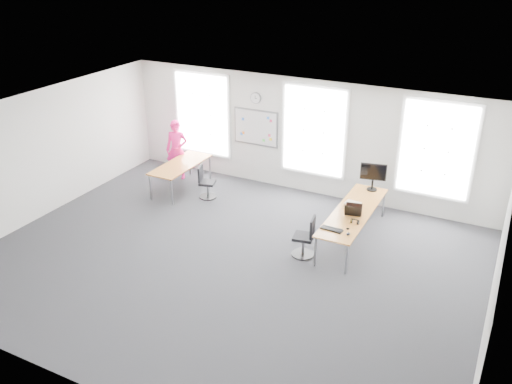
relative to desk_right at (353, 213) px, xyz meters
The scene contains 23 objects.
floor 2.95m from the desk_right, 134.62° to the right, with size 10.00×10.00×0.00m, color #2B2B30.
ceiling 3.70m from the desk_right, 134.62° to the right, with size 10.00×10.00×0.00m, color silver.
wall_back 2.93m from the desk_right, 135.87° to the left, with size 10.00×10.00×0.00m, color silver.
wall_front 6.43m from the desk_right, 108.45° to the right, with size 10.00×10.00×0.00m, color silver.
wall_left 7.36m from the desk_right, 163.76° to the right, with size 10.00×10.00×0.00m, color silver.
wall_right 3.71m from the desk_right, 34.41° to the right, with size 10.00×10.00×0.00m, color silver.
window_left 5.47m from the desk_right, 158.99° to the left, with size 1.60×0.06×2.20m, color white.
window_mid 2.78m from the desk_right, 131.71° to the left, with size 1.60×0.06×2.20m, color white.
window_right 2.54m from the desk_right, 56.33° to the left, with size 1.60×0.06×2.20m, color white.
desk_right is the anchor object (origin of this frame).
desk_left 4.94m from the desk_right, behind, with size 0.78×1.95×0.71m.
chair_right 1.30m from the desk_right, 121.13° to the right, with size 0.48×0.48×0.90m.
chair_left 4.08m from the desk_right, behind, with size 0.48×0.48×0.85m.
person 5.55m from the desk_right, 167.83° to the left, with size 0.61×0.40×1.66m, color #F11B7A.
whiteboard 3.98m from the desk_right, 150.22° to the left, with size 1.20×0.03×0.90m, color silver.
wall_clock 4.23m from the desk_right, 150.22° to the left, with size 0.30×0.30×0.04m, color gray.
keyboard 1.04m from the desk_right, 97.52° to the right, with size 0.46×0.16×0.02m, color black.
mouse 1.10m from the desk_right, 77.79° to the right, with size 0.07×0.12×0.04m, color black.
lens_cap 0.86m from the desk_right, 80.08° to the right, with size 0.07×0.07×0.01m, color black.
headphones 0.60m from the desk_right, 70.68° to the right, with size 0.18×0.10×0.11m.
laptop_sleeve 0.31m from the desk_right, 75.87° to the right, with size 0.35×0.24×0.28m.
paper_stack 0.20m from the desk_right, 115.70° to the left, with size 0.32×0.24×0.11m, color beige.
monitor 1.32m from the desk_right, 87.74° to the left, with size 0.60×0.25×0.67m.
Camera 1 is at (4.88, -8.30, 6.02)m, focal length 38.00 mm.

